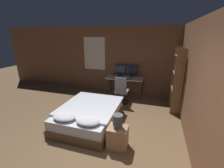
{
  "coord_description": "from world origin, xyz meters",
  "views": [
    {
      "loc": [
        1.14,
        -2.08,
        2.33
      ],
      "look_at": [
        -0.3,
        2.59,
        0.75
      ],
      "focal_mm": 24.0,
      "sensor_mm": 36.0,
      "label": 1
    }
  ],
  "objects_px": {
    "bedside_lamp": "(118,120)",
    "desk": "(125,80)",
    "monitor_right": "(132,71)",
    "office_chair": "(122,93)",
    "bed": "(89,115)",
    "bookshelf": "(178,78)",
    "nightstand": "(118,138)",
    "monitor_left": "(120,70)",
    "computer_mouse": "(131,79)",
    "keyboard": "(123,79)"
  },
  "relations": [
    {
      "from": "nightstand",
      "to": "office_chair",
      "type": "relative_size",
      "value": 0.51
    },
    {
      "from": "bedside_lamp",
      "to": "office_chair",
      "type": "height_order",
      "value": "office_chair"
    },
    {
      "from": "bookshelf",
      "to": "office_chair",
      "type": "bearing_deg",
      "value": 179.95
    },
    {
      "from": "bed",
      "to": "nightstand",
      "type": "xyz_separation_m",
      "value": [
        0.99,
        -0.68,
        -0.01
      ]
    },
    {
      "from": "bedside_lamp",
      "to": "bed",
      "type": "bearing_deg",
      "value": 145.33
    },
    {
      "from": "bed",
      "to": "desk",
      "type": "distance_m",
      "value": 2.4
    },
    {
      "from": "desk",
      "to": "monitor_right",
      "type": "height_order",
      "value": "monitor_right"
    },
    {
      "from": "bedside_lamp",
      "to": "monitor_left",
      "type": "height_order",
      "value": "monitor_left"
    },
    {
      "from": "monitor_right",
      "to": "bookshelf",
      "type": "distance_m",
      "value": 1.89
    },
    {
      "from": "monitor_right",
      "to": "computer_mouse",
      "type": "distance_m",
      "value": 0.51
    },
    {
      "from": "nightstand",
      "to": "desk",
      "type": "bearing_deg",
      "value": 100.04
    },
    {
      "from": "nightstand",
      "to": "computer_mouse",
      "type": "relative_size",
      "value": 7.19
    },
    {
      "from": "bed",
      "to": "nightstand",
      "type": "distance_m",
      "value": 1.2
    },
    {
      "from": "monitor_right",
      "to": "office_chair",
      "type": "bearing_deg",
      "value": -99.28
    },
    {
      "from": "nightstand",
      "to": "bookshelf",
      "type": "distance_m",
      "value": 2.71
    },
    {
      "from": "monitor_right",
      "to": "keyboard",
      "type": "height_order",
      "value": "monitor_right"
    },
    {
      "from": "nightstand",
      "to": "monitor_left",
      "type": "distance_m",
      "value": 3.41
    },
    {
      "from": "office_chair",
      "to": "bookshelf",
      "type": "relative_size",
      "value": 0.5
    },
    {
      "from": "bedside_lamp",
      "to": "monitor_left",
      "type": "relative_size",
      "value": 0.65
    },
    {
      "from": "bedside_lamp",
      "to": "desk",
      "type": "relative_size",
      "value": 0.21
    },
    {
      "from": "nightstand",
      "to": "monitor_left",
      "type": "bearing_deg",
      "value": 103.44
    },
    {
      "from": "monitor_right",
      "to": "keyboard",
      "type": "xyz_separation_m",
      "value": [
        -0.24,
        -0.45,
        -0.24
      ]
    },
    {
      "from": "monitor_left",
      "to": "computer_mouse",
      "type": "distance_m",
      "value": 0.74
    },
    {
      "from": "bed",
      "to": "monitor_left",
      "type": "distance_m",
      "value": 2.67
    },
    {
      "from": "bed",
      "to": "keyboard",
      "type": "bearing_deg",
      "value": 77.71
    },
    {
      "from": "bookshelf",
      "to": "nightstand",
      "type": "bearing_deg",
      "value": -120.36
    },
    {
      "from": "bedside_lamp",
      "to": "keyboard",
      "type": "height_order",
      "value": "bedside_lamp"
    },
    {
      "from": "nightstand",
      "to": "monitor_right",
      "type": "relative_size",
      "value": 1.11
    },
    {
      "from": "monitor_right",
      "to": "bookshelf",
      "type": "bearing_deg",
      "value": -32.55
    },
    {
      "from": "desk",
      "to": "office_chair",
      "type": "distance_m",
      "value": 0.83
    },
    {
      "from": "keyboard",
      "to": "monitor_left",
      "type": "bearing_deg",
      "value": 117.93
    },
    {
      "from": "monitor_right",
      "to": "computer_mouse",
      "type": "height_order",
      "value": "monitor_right"
    },
    {
      "from": "monitor_right",
      "to": "keyboard",
      "type": "bearing_deg",
      "value": -117.93
    },
    {
      "from": "computer_mouse",
      "to": "monitor_right",
      "type": "bearing_deg",
      "value": 96.39
    },
    {
      "from": "monitor_left",
      "to": "monitor_right",
      "type": "height_order",
      "value": "same"
    },
    {
      "from": "monitor_left",
      "to": "office_chair",
      "type": "xyz_separation_m",
      "value": [
        0.32,
        -1.02,
        -0.61
      ]
    },
    {
      "from": "desk",
      "to": "office_chair",
      "type": "relative_size",
      "value": 1.46
    },
    {
      "from": "nightstand",
      "to": "desk",
      "type": "distance_m",
      "value": 3.08
    },
    {
      "from": "bed",
      "to": "keyboard",
      "type": "height_order",
      "value": "keyboard"
    },
    {
      "from": "monitor_right",
      "to": "office_chair",
      "type": "relative_size",
      "value": 0.46
    },
    {
      "from": "bed",
      "to": "bedside_lamp",
      "type": "distance_m",
      "value": 1.27
    },
    {
      "from": "nightstand",
      "to": "computer_mouse",
      "type": "height_order",
      "value": "computer_mouse"
    },
    {
      "from": "nightstand",
      "to": "office_chair",
      "type": "height_order",
      "value": "office_chair"
    },
    {
      "from": "bed",
      "to": "nightstand",
      "type": "height_order",
      "value": "bed"
    },
    {
      "from": "computer_mouse",
      "to": "bookshelf",
      "type": "relative_size",
      "value": 0.03
    },
    {
      "from": "nightstand",
      "to": "bookshelf",
      "type": "xyz_separation_m",
      "value": [
        1.3,
        2.22,
        0.84
      ]
    },
    {
      "from": "nightstand",
      "to": "desk",
      "type": "xyz_separation_m",
      "value": [
        -0.53,
        3.01,
        0.41
      ]
    },
    {
      "from": "bed",
      "to": "bookshelf",
      "type": "distance_m",
      "value": 2.88
    },
    {
      "from": "computer_mouse",
      "to": "monitor_left",
      "type": "bearing_deg",
      "value": 139.53
    },
    {
      "from": "bed",
      "to": "desk",
      "type": "bearing_deg",
      "value": 78.87
    }
  ]
}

